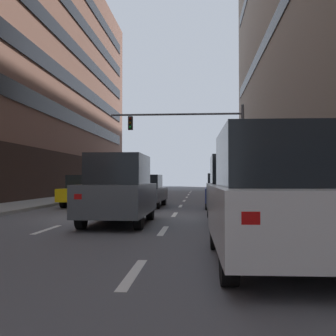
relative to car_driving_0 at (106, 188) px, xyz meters
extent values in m
plane|color=#515156|center=(3.31, -11.66, -0.80)|extent=(120.00, 120.00, 0.00)
cube|color=gray|center=(9.58, -11.66, -0.73)|extent=(2.90, 80.00, 0.14)
cube|color=silver|center=(1.71, -14.66, -0.79)|extent=(0.16, 2.00, 0.01)
cube|color=silver|center=(1.71, -9.66, -0.79)|extent=(0.16, 2.00, 0.01)
cube|color=silver|center=(1.71, -4.66, -0.79)|extent=(0.16, 2.00, 0.01)
cube|color=silver|center=(1.71, 0.34, -0.79)|extent=(0.16, 2.00, 0.01)
cube|color=silver|center=(1.71, 5.34, -0.79)|extent=(0.16, 2.00, 0.01)
cube|color=silver|center=(1.71, 10.34, -0.79)|extent=(0.16, 2.00, 0.01)
cube|color=silver|center=(1.71, 15.34, -0.79)|extent=(0.16, 2.00, 0.01)
cube|color=silver|center=(1.71, 20.34, -0.79)|extent=(0.16, 2.00, 0.01)
cube|color=silver|center=(4.92, -19.66, -0.79)|extent=(0.16, 2.00, 0.01)
cube|color=silver|center=(4.92, -14.66, -0.79)|extent=(0.16, 2.00, 0.01)
cube|color=silver|center=(4.92, -9.66, -0.79)|extent=(0.16, 2.00, 0.01)
cube|color=silver|center=(4.92, -4.66, -0.79)|extent=(0.16, 2.00, 0.01)
cube|color=silver|center=(4.92, 0.34, -0.79)|extent=(0.16, 2.00, 0.01)
cube|color=silver|center=(4.92, 5.34, -0.79)|extent=(0.16, 2.00, 0.01)
cube|color=silver|center=(4.92, 10.34, -0.79)|extent=(0.16, 2.00, 0.01)
cube|color=silver|center=(4.92, 15.34, -0.79)|extent=(0.16, 2.00, 0.01)
cube|color=silver|center=(4.92, 20.34, -0.79)|extent=(0.16, 2.00, 0.01)
cylinder|color=black|center=(-0.77, 1.38, -0.47)|extent=(0.22, 0.65, 0.65)
cylinder|color=black|center=(0.80, 1.37, -0.47)|extent=(0.22, 0.65, 0.65)
cylinder|color=black|center=(-0.79, -1.26, -0.47)|extent=(0.22, 0.65, 0.65)
cylinder|color=black|center=(0.77, -1.27, -0.47)|extent=(0.22, 0.65, 0.65)
cube|color=white|center=(0.00, 0.05, -0.16)|extent=(1.84, 4.32, 0.63)
cube|color=black|center=(0.00, -0.14, 0.49)|extent=(1.58, 1.87, 0.67)
cube|color=white|center=(-0.61, 2.17, -0.05)|extent=(0.20, 0.08, 0.14)
cube|color=red|center=(-0.65, -2.05, -0.05)|extent=(0.20, 0.08, 0.14)
cube|color=white|center=(0.65, 2.16, -0.05)|extent=(0.20, 0.08, 0.14)
cube|color=red|center=(0.61, -2.07, -0.05)|extent=(0.20, 0.08, 0.14)
cylinder|color=black|center=(2.61, -11.80, -0.46)|extent=(0.22, 0.66, 0.66)
cylinder|color=black|center=(4.22, -11.79, -0.46)|extent=(0.22, 0.66, 0.66)
cylinder|color=black|center=(2.62, -14.50, -0.46)|extent=(0.22, 0.66, 0.66)
cylinder|color=black|center=(4.23, -14.50, -0.46)|extent=(0.22, 0.66, 0.66)
cube|color=#474C51|center=(3.42, -13.15, -0.01)|extent=(1.86, 4.41, 0.90)
cube|color=black|center=(3.42, -13.15, 0.89)|extent=(1.61, 2.61, 0.90)
cube|color=white|center=(2.77, -10.98, 0.14)|extent=(0.20, 0.08, 0.14)
cube|color=red|center=(2.78, -15.31, 0.14)|extent=(0.20, 0.08, 0.14)
cube|color=white|center=(4.06, -10.98, 0.14)|extent=(0.20, 0.08, 0.14)
cube|color=red|center=(4.07, -15.31, 0.14)|extent=(0.20, 0.08, 0.14)
cylinder|color=black|center=(-0.46, -3.92, -0.48)|extent=(0.24, 0.64, 0.63)
cylinder|color=black|center=(1.07, -3.99, -0.48)|extent=(0.24, 0.64, 0.63)
cylinder|color=black|center=(-0.57, -6.50, -0.48)|extent=(0.24, 0.64, 0.63)
cylinder|color=black|center=(0.95, -6.57, -0.48)|extent=(0.24, 0.64, 0.63)
cube|color=yellow|center=(0.25, -5.24, -0.18)|extent=(1.94, 4.27, 0.61)
cube|color=black|center=(0.24, -5.44, 0.45)|extent=(1.61, 1.88, 0.65)
cube|color=white|center=(-0.27, -3.16, -0.07)|extent=(0.19, 0.08, 0.13)
cube|color=red|center=(-0.46, -7.27, -0.07)|extent=(0.19, 0.08, 0.13)
cube|color=white|center=(0.95, -3.22, -0.07)|extent=(0.19, 0.08, 0.13)
cube|color=red|center=(0.77, -7.33, -0.07)|extent=(0.19, 0.08, 0.13)
cube|color=black|center=(0.24, -5.44, 0.86)|extent=(0.43, 0.21, 0.17)
cylinder|color=black|center=(2.47, -4.07, -0.48)|extent=(0.23, 0.64, 0.64)
cylinder|color=black|center=(4.01, -4.12, -0.48)|extent=(0.23, 0.64, 0.64)
cylinder|color=black|center=(2.39, -6.67, -0.48)|extent=(0.23, 0.64, 0.64)
cylinder|color=black|center=(3.93, -6.72, -0.48)|extent=(0.23, 0.64, 0.64)
cube|color=#474C51|center=(3.20, -5.39, -0.17)|extent=(1.90, 4.30, 0.62)
cube|color=black|center=(3.19, -5.59, 0.47)|extent=(1.60, 1.88, 0.66)
cube|color=white|center=(2.64, -3.29, -0.06)|extent=(0.20, 0.08, 0.14)
cube|color=red|center=(2.52, -7.46, -0.06)|extent=(0.20, 0.08, 0.14)
cube|color=white|center=(3.88, -3.33, -0.06)|extent=(0.20, 0.08, 0.14)
cube|color=red|center=(3.76, -7.49, -0.06)|extent=(0.20, 0.08, 0.14)
cylinder|color=black|center=(6.22, -17.47, -0.45)|extent=(0.24, 0.69, 0.68)
cylinder|color=black|center=(7.87, -17.44, -0.45)|extent=(0.24, 0.69, 0.68)
cylinder|color=black|center=(6.28, -20.25, -0.45)|extent=(0.24, 0.69, 0.68)
cube|color=white|center=(7.08, -18.85, 0.01)|extent=(1.99, 4.57, 0.93)
cube|color=black|center=(7.08, -18.85, 0.94)|extent=(1.70, 2.71, 0.93)
cube|color=white|center=(6.37, -16.63, 0.17)|extent=(0.21, 0.09, 0.14)
cube|color=red|center=(6.46, -21.09, 0.17)|extent=(0.21, 0.09, 0.14)
cube|color=white|center=(7.70, -16.60, 0.17)|extent=(0.21, 0.09, 0.14)
cylinder|color=black|center=(6.28, -10.83, -0.46)|extent=(0.22, 0.66, 0.66)
cylinder|color=black|center=(7.88, -10.83, -0.46)|extent=(0.22, 0.66, 0.66)
cylinder|color=black|center=(6.27, -13.53, -0.46)|extent=(0.22, 0.66, 0.66)
cylinder|color=black|center=(7.88, -13.54, -0.46)|extent=(0.22, 0.66, 0.66)
cube|color=#474C51|center=(7.08, -12.18, -0.01)|extent=(1.85, 4.42, 0.90)
cube|color=black|center=(7.08, -12.18, 0.89)|extent=(1.61, 2.61, 0.90)
cube|color=white|center=(6.43, -10.01, 0.15)|extent=(0.20, 0.08, 0.14)
cube|color=red|center=(6.43, -14.35, 0.15)|extent=(0.20, 0.08, 0.14)
cube|color=white|center=(7.73, -10.01, 0.15)|extent=(0.20, 0.08, 0.14)
cube|color=red|center=(7.72, -14.35, 0.15)|extent=(0.20, 0.08, 0.14)
cylinder|color=black|center=(6.31, -4.52, -0.47)|extent=(0.23, 0.66, 0.66)
cylinder|color=black|center=(7.90, -4.55, -0.47)|extent=(0.23, 0.66, 0.66)
cylinder|color=black|center=(6.25, -7.20, -0.47)|extent=(0.23, 0.66, 0.66)
cylinder|color=black|center=(7.84, -7.23, -0.47)|extent=(0.23, 0.66, 0.66)
cube|color=navy|center=(7.08, -5.87, -0.15)|extent=(1.91, 4.41, 0.64)
cube|color=black|center=(7.07, -6.07, 0.51)|extent=(1.63, 1.92, 0.68)
cube|color=white|center=(6.48, -3.72, -0.04)|extent=(0.20, 0.08, 0.14)
cube|color=red|center=(6.39, -8.01, -0.04)|extent=(0.20, 0.08, 0.14)
cube|color=white|center=(7.76, -3.74, -0.04)|extent=(0.20, 0.08, 0.14)
cube|color=red|center=(7.67, -8.03, -0.04)|extent=(0.20, 0.08, 0.14)
cylinder|color=#4C4C51|center=(8.53, -0.33, 2.24)|extent=(0.18, 0.18, 5.79)
cylinder|color=#4C4C51|center=(4.44, -0.33, 4.59)|extent=(8.16, 0.12, 0.12)
cube|color=black|center=(1.59, -0.33, 4.07)|extent=(0.28, 0.24, 0.84)
sphere|color=#4B0704|center=(1.59, -0.47, 4.33)|extent=(0.17, 0.17, 0.17)
sphere|color=#523505|center=(1.59, -0.47, 4.07)|extent=(0.17, 0.17, 0.17)
sphere|color=green|center=(1.59, -0.47, 3.81)|extent=(0.17, 0.17, 0.17)
cylinder|color=#4C3823|center=(9.29, 10.18, 1.25)|extent=(0.24, 0.24, 3.81)
cylinder|color=#42301E|center=(8.75, 10.06, 2.67)|extent=(0.32, 1.12, 0.71)
cylinder|color=#42301E|center=(9.67, 9.78, 2.85)|extent=(0.88, 0.85, 0.91)
cylinder|color=#42301E|center=(8.72, 9.79, 2.62)|extent=(0.87, 1.20, 1.12)
cylinder|color=#42301E|center=(8.90, 10.55, 2.62)|extent=(0.82, 0.84, 0.76)
cylinder|color=#42301E|center=(9.76, 9.33, 2.88)|extent=(1.76, 1.03, 1.05)
camera|label=1|loc=(5.90, -25.71, 0.61)|focal=44.09mm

